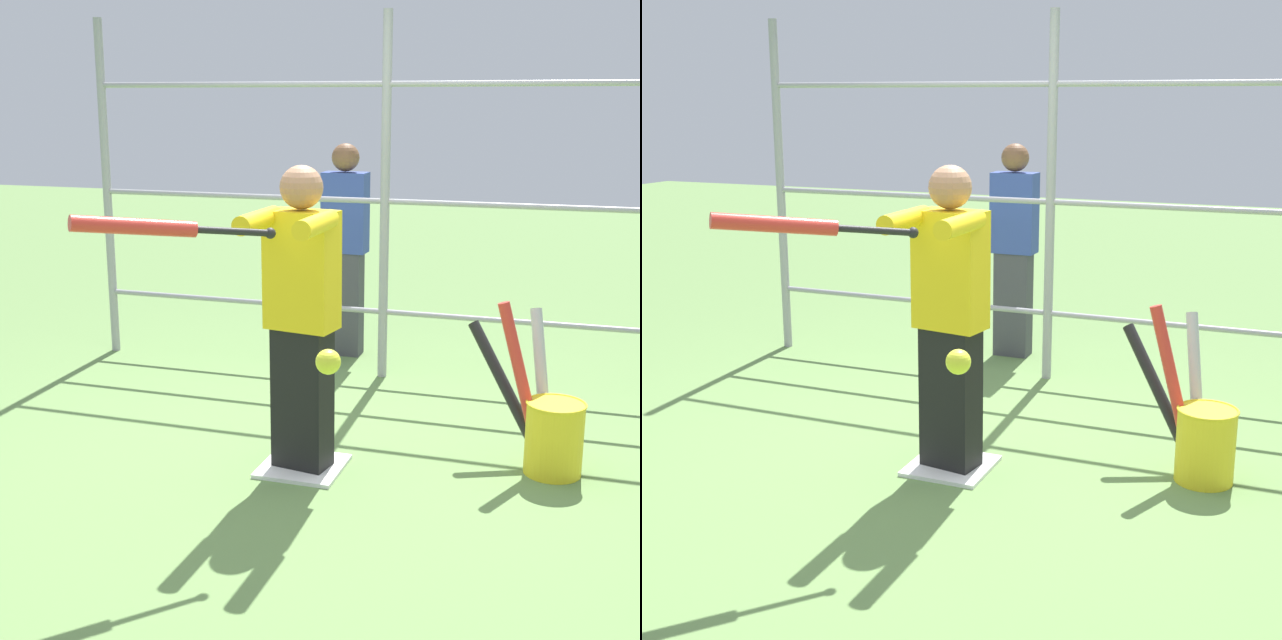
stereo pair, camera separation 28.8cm
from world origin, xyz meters
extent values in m
plane|color=#608447|center=(0.00, 0.00, 0.00)|extent=(24.00, 24.00, 0.00)
cube|color=white|center=(0.00, 0.00, 0.01)|extent=(0.40, 0.40, 0.02)
cylinder|color=#939399|center=(0.00, -1.60, 1.16)|extent=(0.06, 0.06, 2.33)
cylinder|color=#939399|center=(2.02, -1.60, 1.16)|extent=(0.06, 0.06, 2.33)
cylinder|color=#939399|center=(0.00, -1.60, 0.44)|extent=(4.03, 0.04, 0.04)
cylinder|color=#939399|center=(0.00, -1.60, 1.16)|extent=(4.03, 0.04, 0.04)
cylinder|color=#939399|center=(0.00, -1.60, 1.89)|extent=(4.03, 0.04, 0.04)
cube|color=black|center=(0.00, 0.00, 0.36)|extent=(0.29, 0.21, 0.73)
cube|color=yellow|center=(0.00, 0.00, 1.01)|extent=(0.36, 0.24, 0.57)
sphere|color=#9E7051|center=(0.00, 0.00, 1.40)|extent=(0.21, 0.21, 0.21)
cylinder|color=yellow|center=(-0.15, 0.22, 1.26)|extent=(0.09, 0.40, 0.09)
cylinder|color=yellow|center=(0.15, 0.18, 1.26)|extent=(0.09, 0.40, 0.09)
sphere|color=black|center=(0.00, 0.40, 1.24)|extent=(0.05, 0.05, 0.05)
cylinder|color=black|center=(0.12, 0.52, 1.26)|extent=(0.26, 0.26, 0.07)
cylinder|color=red|center=(0.41, 0.82, 1.31)|extent=(0.40, 0.41, 0.12)
sphere|color=yellow|center=(-0.42, 0.89, 0.85)|extent=(0.10, 0.10, 0.10)
cylinder|color=yellow|center=(-1.19, -0.33, 0.18)|extent=(0.28, 0.28, 0.36)
torus|color=yellow|center=(-1.19, -0.33, 0.36)|extent=(0.29, 0.29, 0.01)
cylinder|color=#B2B2B7|center=(-1.11, -0.50, 0.40)|extent=(0.20, 0.32, 0.74)
cylinder|color=black|center=(-0.94, -0.48, 0.35)|extent=(0.48, 0.32, 0.66)
cylinder|color=red|center=(-1.02, -0.36, 0.44)|extent=(0.29, 0.11, 0.81)
cube|color=#3F3F47|center=(0.39, -2.04, 0.37)|extent=(0.25, 0.15, 0.75)
cube|color=#334799|center=(0.39, -2.04, 1.02)|extent=(0.31, 0.17, 0.56)
sphere|color=brown|center=(0.39, -2.04, 1.40)|extent=(0.19, 0.19, 0.19)
camera|label=1|loc=(-1.38, 3.92, 1.81)|focal=50.00mm
camera|label=2|loc=(-1.65, 3.82, 1.81)|focal=50.00mm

